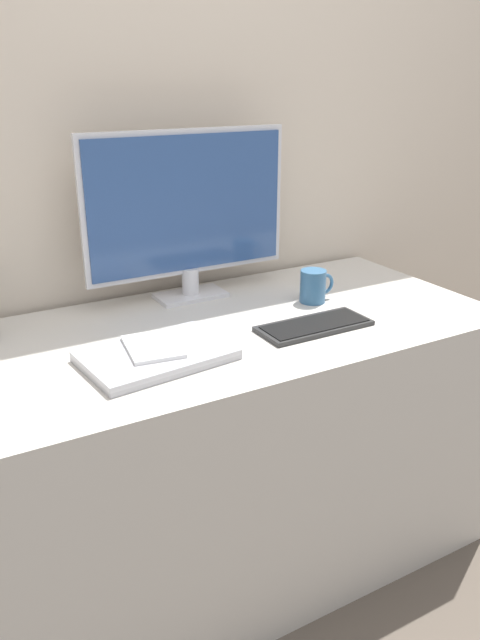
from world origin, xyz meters
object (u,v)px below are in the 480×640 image
keyboard (314,326)px  coffee_mug (314,286)px  ereader (153,346)px  monitor (188,210)px  laptop (156,356)px

keyboard → coffee_mug: coffee_mug is taller
ereader → coffee_mug: coffee_mug is taller
keyboard → coffee_mug: bearing=55.0°
monitor → coffee_mug: 0.41m
ereader → coffee_mug: 0.55m
monitor → laptop: bearing=-125.5°
keyboard → laptop: laptop is taller
monitor → laptop: size_ratio=1.74×
ereader → laptop: bearing=-85.6°
monitor → coffee_mug: bearing=-35.7°
ereader → coffee_mug: (0.54, 0.13, 0.02)m
laptop → coffee_mug: coffee_mug is taller
coffee_mug → ereader: bearing=-166.6°
monitor → ereader: bearing=-126.9°
ereader → keyboard: bearing=-4.8°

